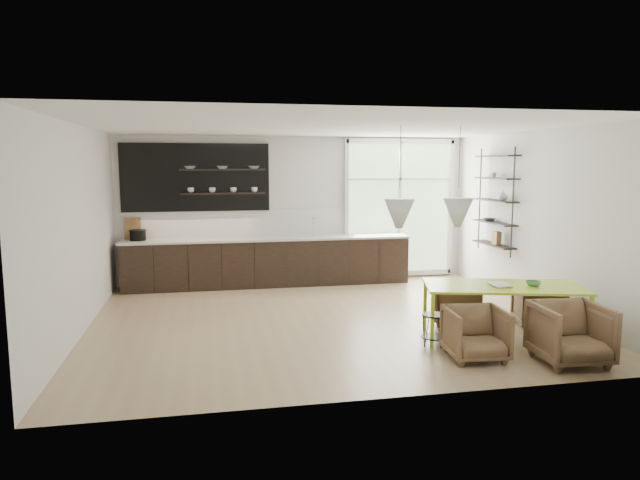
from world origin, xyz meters
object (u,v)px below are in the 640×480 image
(armchair_back_left, at_px, (458,303))
(armchair_front_right, at_px, (570,334))
(armchair_back_right, at_px, (538,307))
(wire_stool, at_px, (434,325))
(dining_table, at_px, (504,289))
(armchair_front_left, at_px, (476,334))

(armchair_back_left, bearing_deg, armchair_front_right, 132.53)
(armchair_back_right, relative_size, wire_stool, 1.56)
(wire_stool, bearing_deg, dining_table, 2.11)
(armchair_back_right, height_order, armchair_front_left, armchair_front_left)
(dining_table, xyz_separation_m, armchair_back_left, (-0.23, 0.87, -0.39))
(dining_table, height_order, armchair_front_left, dining_table)
(armchair_back_left, height_order, armchair_front_right, armchair_front_right)
(dining_table, height_order, armchair_front_right, dining_table)
(armchair_back_left, distance_m, armchair_front_right, 1.94)
(armchair_back_right, bearing_deg, armchair_front_left, 50.89)
(dining_table, distance_m, armchair_front_left, 1.01)
(armchair_front_right, height_order, wire_stool, armchair_front_right)
(armchair_back_right, distance_m, armchair_front_left, 1.88)
(armchair_front_left, relative_size, wire_stool, 1.67)
(armchair_back_right, distance_m, wire_stool, 1.89)
(armchair_back_right, height_order, wire_stool, armchair_back_right)
(armchair_front_left, bearing_deg, armchair_back_left, 77.64)
(armchair_front_left, bearing_deg, dining_table, 46.87)
(dining_table, bearing_deg, armchair_front_left, -122.82)
(armchair_back_left, bearing_deg, wire_stool, 75.38)
(dining_table, distance_m, armchair_back_left, 0.98)
(armchair_back_left, height_order, armchair_front_left, armchair_front_left)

